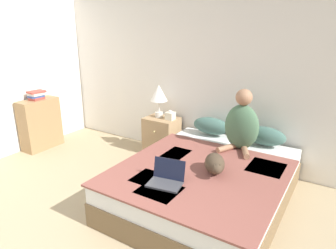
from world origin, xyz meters
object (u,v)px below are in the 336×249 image
at_px(laptop_open, 166,179).
at_px(bookshelf, 40,124).
at_px(pillow_far, 265,136).
at_px(book_stack_top, 36,95).
at_px(person_sitting, 242,125).
at_px(nightstand, 162,136).
at_px(bed, 206,183).
at_px(cat_tabby, 215,164).
at_px(pillow_near, 211,126).
at_px(tissue_box, 170,116).
at_px(table_lamp, 159,95).

xyz_separation_m(laptop_open, bookshelf, (-2.76, 0.60, -0.11)).
height_order(pillow_far, book_stack_top, book_stack_top).
relative_size(person_sitting, nightstand, 1.30).
distance_m(bed, cat_tabby, 0.38).
relative_size(bookshelf, book_stack_top, 3.14).
distance_m(pillow_near, person_sitting, 0.62).
bearing_deg(bookshelf, book_stack_top, -38.16).
height_order(pillow_far, tissue_box, tissue_box).
distance_m(bed, bookshelf, 2.92).
distance_m(pillow_near, table_lamp, 0.91).
distance_m(cat_tabby, book_stack_top, 3.08).
height_order(bed, nightstand, nightstand).
height_order(bed, table_lamp, table_lamp).
distance_m(cat_tabby, laptop_open, 0.54).
distance_m(person_sitting, bookshelf, 3.15).
bearing_deg(tissue_box, cat_tabby, -40.89).
relative_size(pillow_near, bookshelf, 0.66).
height_order(cat_tabby, bookshelf, bookshelf).
relative_size(cat_tabby, table_lamp, 0.95).
bearing_deg(book_stack_top, pillow_far, 15.05).
bearing_deg(book_stack_top, nightstand, 25.22).
relative_size(person_sitting, bookshelf, 0.93).
bearing_deg(pillow_near, book_stack_top, -160.92).
bearing_deg(laptop_open, tissue_box, 110.56).
xyz_separation_m(pillow_near, person_sitting, (0.52, -0.29, 0.19)).
relative_size(person_sitting, cat_tabby, 1.60).
distance_m(person_sitting, laptop_open, 1.26).
distance_m(bed, laptop_open, 0.66).
height_order(pillow_near, cat_tabby, pillow_near).
bearing_deg(table_lamp, pillow_near, 2.01).
relative_size(pillow_near, tissue_box, 3.74).
distance_m(pillow_far, nightstand, 1.54).
relative_size(pillow_far, book_stack_top, 2.06).
distance_m(pillow_near, laptop_open, 1.50).
relative_size(nightstand, tissue_box, 4.09).
height_order(nightstand, table_lamp, table_lamp).
bearing_deg(bookshelf, laptop_open, -12.31).
relative_size(bed, nightstand, 3.64).
relative_size(laptop_open, table_lamp, 0.72).
distance_m(tissue_box, bookshelf, 2.10).
height_order(laptop_open, book_stack_top, book_stack_top).
relative_size(nightstand, book_stack_top, 2.26).
relative_size(cat_tabby, nightstand, 0.81).
bearing_deg(bed, table_lamp, 144.20).
bearing_deg(nightstand, person_sitting, -10.31).
bearing_deg(cat_tabby, book_stack_top, -123.16).
xyz_separation_m(pillow_near, book_stack_top, (-2.55, -0.88, 0.30)).
xyz_separation_m(laptop_open, tissue_box, (-0.84, 1.44, 0.13)).
xyz_separation_m(bed, bookshelf, (-2.92, 0.02, 0.17)).
bearing_deg(laptop_open, book_stack_top, 157.90).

